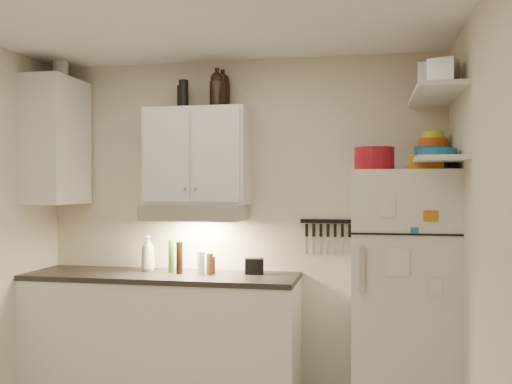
# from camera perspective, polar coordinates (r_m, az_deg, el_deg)

# --- Properties ---
(back_wall) EXTENTS (3.20, 0.02, 2.60)m
(back_wall) POSITION_cam_1_polar(r_m,az_deg,el_deg) (4.58, -1.60, -3.08)
(back_wall) COLOR beige
(back_wall) RESTS_ON ground
(right_wall) EXTENTS (0.02, 3.00, 2.60)m
(right_wall) POSITION_cam_1_polar(r_m,az_deg,el_deg) (3.02, 22.67, -4.88)
(right_wall) COLOR beige
(right_wall) RESTS_ON ground
(base_cabinet) EXTENTS (2.10, 0.60, 0.88)m
(base_cabinet) POSITION_cam_1_polar(r_m,az_deg,el_deg) (4.58, -9.43, -14.00)
(base_cabinet) COLOR white
(base_cabinet) RESTS_ON floor
(countertop) EXTENTS (2.10, 0.62, 0.04)m
(countertop) POSITION_cam_1_polar(r_m,az_deg,el_deg) (4.48, -9.43, -8.30)
(countertop) COLOR #272321
(countertop) RESTS_ON base_cabinet
(upper_cabinet) EXTENTS (0.80, 0.33, 0.75)m
(upper_cabinet) POSITION_cam_1_polar(r_m,az_deg,el_deg) (4.49, -5.84, 3.56)
(upper_cabinet) COLOR white
(upper_cabinet) RESTS_ON back_wall
(side_cabinet) EXTENTS (0.33, 0.55, 1.00)m
(side_cabinet) POSITION_cam_1_polar(r_m,az_deg,el_deg) (4.83, -19.36, 4.80)
(side_cabinet) COLOR white
(side_cabinet) RESTS_ON left_wall
(range_hood) EXTENTS (0.76, 0.46, 0.12)m
(range_hood) POSITION_cam_1_polar(r_m,az_deg,el_deg) (4.42, -6.09, -2.03)
(range_hood) COLOR silver
(range_hood) RESTS_ON back_wall
(fridge) EXTENTS (0.70, 0.68, 1.70)m
(fridge) POSITION_cam_1_polar(r_m,az_deg,el_deg) (4.18, 14.49, -9.63)
(fridge) COLOR silver
(fridge) RESTS_ON floor
(shelf_hi) EXTENTS (0.30, 0.95, 0.03)m
(shelf_hi) POSITION_cam_1_polar(r_m,az_deg,el_deg) (4.05, 17.50, 9.23)
(shelf_hi) COLOR white
(shelf_hi) RESTS_ON right_wall
(shelf_lo) EXTENTS (0.30, 0.95, 0.03)m
(shelf_lo) POSITION_cam_1_polar(r_m,az_deg,el_deg) (4.00, 17.49, 3.00)
(shelf_lo) COLOR white
(shelf_lo) RESTS_ON right_wall
(knife_strip) EXTENTS (0.42, 0.02, 0.03)m
(knife_strip) POSITION_cam_1_polar(r_m,az_deg,el_deg) (4.45, 7.16, -2.92)
(knife_strip) COLOR black
(knife_strip) RESTS_ON back_wall
(dutch_oven) EXTENTS (0.32, 0.32, 0.16)m
(dutch_oven) POSITION_cam_1_polar(r_m,az_deg,el_deg) (4.07, 11.73, 3.25)
(dutch_oven) COLOR maroon
(dutch_oven) RESTS_ON fridge
(book_stack) EXTENTS (0.27, 0.31, 0.09)m
(book_stack) POSITION_cam_1_polar(r_m,az_deg,el_deg) (4.02, 16.81, 2.80)
(book_stack) COLOR #B56C16
(book_stack) RESTS_ON fridge
(spice_jar) EXTENTS (0.08, 0.08, 0.10)m
(spice_jar) POSITION_cam_1_polar(r_m,az_deg,el_deg) (4.00, 15.44, 2.86)
(spice_jar) COLOR silver
(spice_jar) RESTS_ON fridge
(stock_pot) EXTENTS (0.27, 0.27, 0.18)m
(stock_pot) POSITION_cam_1_polar(r_m,az_deg,el_deg) (4.33, 17.99, 10.07)
(stock_pot) COLOR silver
(stock_pot) RESTS_ON shelf_hi
(tin_a) EXTENTS (0.20, 0.19, 0.17)m
(tin_a) POSITION_cam_1_polar(r_m,az_deg,el_deg) (3.94, 17.27, 10.95)
(tin_a) COLOR #AAAAAD
(tin_a) RESTS_ON shelf_hi
(tin_b) EXTENTS (0.21, 0.21, 0.16)m
(tin_b) POSITION_cam_1_polar(r_m,az_deg,el_deg) (3.82, 18.25, 11.25)
(tin_b) COLOR #AAAAAD
(tin_b) RESTS_ON shelf_hi
(bowl_teal) EXTENTS (0.25, 0.25, 0.10)m
(bowl_teal) POSITION_cam_1_polar(r_m,az_deg,el_deg) (4.31, 17.17, 3.68)
(bowl_teal) COLOR #1A6592
(bowl_teal) RESTS_ON shelf_lo
(bowl_orange) EXTENTS (0.20, 0.20, 0.06)m
(bowl_orange) POSITION_cam_1_polar(r_m,az_deg,el_deg) (4.34, 17.26, 4.73)
(bowl_orange) COLOR #E55015
(bowl_orange) RESTS_ON bowl_teal
(bowl_yellow) EXTENTS (0.16, 0.16, 0.05)m
(bowl_yellow) POSITION_cam_1_polar(r_m,az_deg,el_deg) (4.35, 17.26, 5.46)
(bowl_yellow) COLOR yellow
(bowl_yellow) RESTS_ON bowl_orange
(plates) EXTENTS (0.32, 0.32, 0.06)m
(plates) POSITION_cam_1_polar(r_m,az_deg,el_deg) (3.94, 17.71, 3.70)
(plates) COLOR #1A6592
(plates) RESTS_ON shelf_lo
(growler_a) EXTENTS (0.13, 0.13, 0.28)m
(growler_a) POSITION_cam_1_polar(r_m,az_deg,el_deg) (4.47, -3.91, 10.22)
(growler_a) COLOR black
(growler_a) RESTS_ON upper_cabinet
(growler_b) EXTENTS (0.15, 0.15, 0.29)m
(growler_b) POSITION_cam_1_polar(r_m,az_deg,el_deg) (4.56, -3.35, 10.07)
(growler_b) COLOR black
(growler_b) RESTS_ON upper_cabinet
(thermos_a) EXTENTS (0.09, 0.09, 0.22)m
(thermos_a) POSITION_cam_1_polar(r_m,az_deg,el_deg) (4.52, -7.25, 9.70)
(thermos_a) COLOR black
(thermos_a) RESTS_ON upper_cabinet
(thermos_b) EXTENTS (0.08, 0.08, 0.20)m
(thermos_b) POSITION_cam_1_polar(r_m,az_deg,el_deg) (4.66, -7.47, 9.29)
(thermos_b) COLOR black
(thermos_b) RESTS_ON upper_cabinet
(side_jar) EXTENTS (0.12, 0.12, 0.17)m
(side_jar) POSITION_cam_1_polar(r_m,az_deg,el_deg) (4.95, -18.97, 11.49)
(side_jar) COLOR silver
(side_jar) RESTS_ON side_cabinet
(soap_bottle) EXTENTS (0.13, 0.13, 0.31)m
(soap_bottle) POSITION_cam_1_polar(r_m,az_deg,el_deg) (4.63, -10.75, -5.82)
(soap_bottle) COLOR white
(soap_bottle) RESTS_ON countertop
(pepper_mill) EXTENTS (0.06, 0.06, 0.16)m
(pepper_mill) POSITION_cam_1_polar(r_m,az_deg,el_deg) (4.37, -4.65, -7.19)
(pepper_mill) COLOR brown
(pepper_mill) RESTS_ON countertop
(oil_bottle) EXTENTS (0.06, 0.06, 0.25)m
(oil_bottle) POSITION_cam_1_polar(r_m,az_deg,el_deg) (4.51, -8.45, -6.37)
(oil_bottle) COLOR #42711C
(oil_bottle) RESTS_ON countertop
(vinegar_bottle) EXTENTS (0.07, 0.07, 0.25)m
(vinegar_bottle) POSITION_cam_1_polar(r_m,az_deg,el_deg) (4.43, -7.66, -6.53)
(vinegar_bottle) COLOR black
(vinegar_bottle) RESTS_ON countertop
(clear_bottle) EXTENTS (0.06, 0.06, 0.17)m
(clear_bottle) POSITION_cam_1_polar(r_m,az_deg,el_deg) (4.38, -5.54, -7.08)
(clear_bottle) COLOR silver
(clear_bottle) RESTS_ON countertop
(red_jar) EXTENTS (0.08, 0.08, 0.13)m
(red_jar) POSITION_cam_1_polar(r_m,az_deg,el_deg) (4.44, -4.51, -7.28)
(red_jar) COLOR maroon
(red_jar) RESTS_ON countertop
(caddy) EXTENTS (0.15, 0.12, 0.12)m
(caddy) POSITION_cam_1_polar(r_m,az_deg,el_deg) (4.39, -0.16, -7.42)
(caddy) COLOR black
(caddy) RESTS_ON countertop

